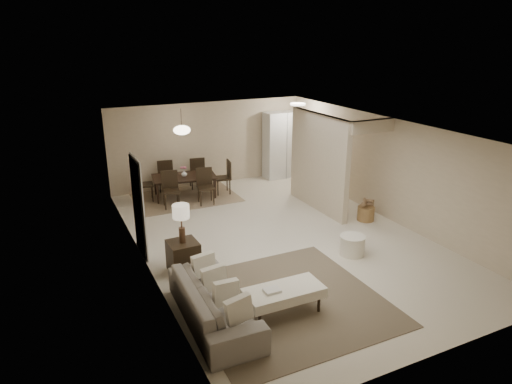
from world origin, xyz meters
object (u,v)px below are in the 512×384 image
ottoman_bench (284,293)px  wicker_basket (366,214)px  pantry_cabinet (283,145)px  dining_table (185,187)px  sofa (214,302)px  side_table (183,256)px  round_pouf (352,245)px

ottoman_bench → wicker_basket: bearing=35.4°
pantry_cabinet → ottoman_bench: pantry_cabinet is taller
pantry_cabinet → dining_table: 3.57m
ottoman_bench → dining_table: dining_table is taller
sofa → wicker_basket: sofa is taller
ottoman_bench → dining_table: 6.24m
side_table → dining_table: size_ratio=0.35×
round_pouf → pantry_cabinet: bearing=76.0°
pantry_cabinet → ottoman_bench: bearing=-118.6°
sofa → ottoman_bench: 1.14m
round_pouf → dining_table: dining_table is taller
side_table → sofa: bearing=-91.6°
sofa → wicker_basket: 5.40m
side_table → round_pouf: side_table is taller
side_table → round_pouf: bearing=-14.1°
side_table → dining_table: 4.32m
pantry_cabinet → round_pouf: 5.76m
wicker_basket → dining_table: (-3.51, 3.60, 0.13)m
sofa → round_pouf: bearing=-72.6°
round_pouf → side_table: bearing=165.9°
sofa → dining_table: sofa is taller
pantry_cabinet → wicker_basket: pantry_cabinet is taller
ottoman_bench → side_table: size_ratio=2.16×
pantry_cabinet → side_table: bearing=-135.4°
pantry_cabinet → side_table: size_ratio=3.46×
dining_table → pantry_cabinet: bearing=18.3°
wicker_basket → pantry_cabinet: bearing=91.0°
wicker_basket → dining_table: 5.03m
wicker_basket → dining_table: dining_table is taller
ottoman_bench → wicker_basket: (3.78, 2.63, -0.20)m
round_pouf → dining_table: size_ratio=0.30×
side_table → pantry_cabinet: bearing=44.6°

